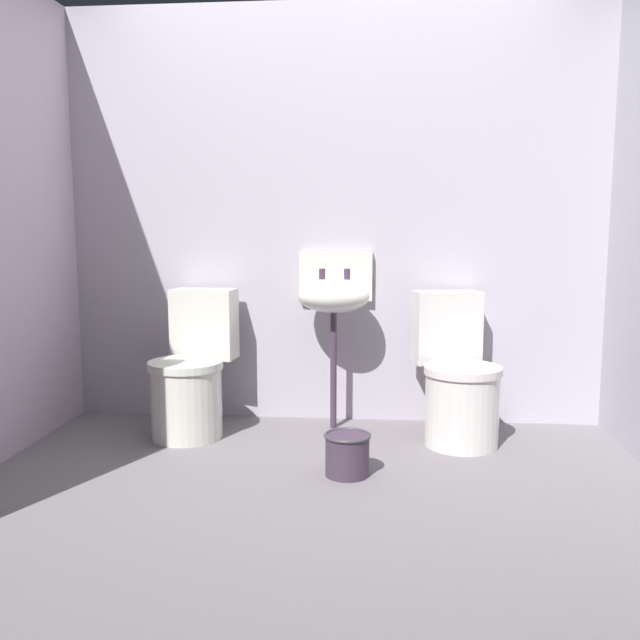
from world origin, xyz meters
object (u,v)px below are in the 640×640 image
at_px(toilet_right, 457,381).
at_px(bucket, 347,453).
at_px(sink, 334,295).
at_px(toilet_left, 192,376).

distance_m(toilet_right, bucket, 0.83).
height_order(toilet_right, sink, sink).
relative_size(toilet_left, toilet_right, 1.00).
bearing_deg(sink, toilet_right, -15.65).
height_order(toilet_left, sink, sink).
bearing_deg(toilet_right, toilet_left, -11.77).
relative_size(toilet_right, bucket, 3.57).
distance_m(toilet_left, sink, 0.90).
xyz_separation_m(toilet_right, bucket, (-0.55, -0.58, -0.22)).
xyz_separation_m(toilet_left, toilet_right, (1.44, 0.00, 0.00)).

